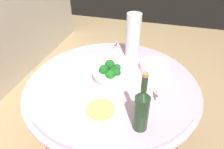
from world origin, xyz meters
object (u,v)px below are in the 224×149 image
Objects in this scene: plate_stack at (155,67)px; food_plate_noodles at (101,110)px; serving_tongs at (94,58)px; food_plate_rice at (64,79)px; wine_bottle at (142,109)px; broccoli_bowl at (113,74)px; decorative_fruit_vase at (133,39)px; label_placard_front at (157,95)px; label_placard_mid at (116,46)px.

food_plate_noodles is (-0.50, 0.24, -0.01)m from plate_stack.
food_plate_noodles reaches higher than serving_tongs.
wine_bottle is at bearing -114.96° from food_plate_rice.
serving_tongs is at bearing 44.56° from broccoli_bowl.
food_plate_rice is 0.38m from food_plate_noodles.
serving_tongs is at bearing 23.74° from food_plate_noodles.
decorative_fruit_vase is at bearing -67.79° from serving_tongs.
plate_stack is 0.32m from label_placard_front.
plate_stack is 0.62× the size of decorative_fruit_vase.
decorative_fruit_vase reaches higher than wine_bottle.
food_plate_rice is at bearing 118.05° from plate_stack.
plate_stack is at bearing -53.04° from broccoli_bowl.
wine_bottle reaches higher than plate_stack.
wine_bottle is at bearing -141.74° from serving_tongs.
plate_stack is 0.47m from serving_tongs.
food_plate_rice is 4.00× the size of label_placard_front.
food_plate_rice reaches higher than food_plate_noodles.
serving_tongs is 0.23m from label_placard_mid.
plate_stack is (0.19, -0.25, -0.02)m from broccoli_bowl.
plate_stack is at bearing -25.33° from food_plate_noodles.
plate_stack is 1.36× the size of serving_tongs.
plate_stack is 3.82× the size of label_placard_mid.
label_placard_front is (-0.46, -0.24, -0.12)m from decorative_fruit_vase.
decorative_fruit_vase is at bearing 27.38° from label_placard_front.
food_plate_noodles is at bearing 77.93° from wine_bottle.
food_plate_rice is (-0.11, 0.30, -0.03)m from broccoli_bowl.
decorative_fruit_vase reaches higher than food_plate_rice.
food_plate_rice is 1.00× the size of food_plate_noodles.
wine_bottle is (-0.36, -0.24, 0.09)m from broccoli_bowl.
broccoli_bowl is 1.27× the size of food_plate_rice.
label_placard_front is at bearing -56.23° from food_plate_noodles.
label_placard_mid is (0.42, 0.09, -0.01)m from broccoli_bowl.
label_placard_mid is (0.52, -0.21, 0.02)m from food_plate_rice.
broccoli_bowl is 1.27× the size of food_plate_noodles.
broccoli_bowl reaches higher than label_placard_mid.
label_placard_mid is at bearing -33.50° from serving_tongs.
label_placard_front is (-0.12, -0.30, -0.01)m from broccoli_bowl.
food_plate_noodles is at bearing -171.49° from label_placard_mid.
wine_bottle is 0.61m from food_plate_rice.
broccoli_bowl is at bearing -135.44° from serving_tongs.
decorative_fruit_vase is 2.20× the size of serving_tongs.
food_plate_noodles is at bearing -177.22° from broccoli_bowl.
serving_tongs is at bearing 85.92° from plate_stack.
label_placard_mid is (0.54, 0.39, 0.00)m from label_placard_front.
wine_bottle is at bearing -165.56° from decorative_fruit_vase.
decorative_fruit_vase is at bearing -3.95° from food_plate_noodles.
plate_stack is at bearing -127.57° from decorative_fruit_vase.
plate_stack is 0.63m from food_plate_rice.
plate_stack is at bearing -123.04° from label_placard_mid.
label_placard_mid is (0.08, 0.15, -0.12)m from decorative_fruit_vase.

